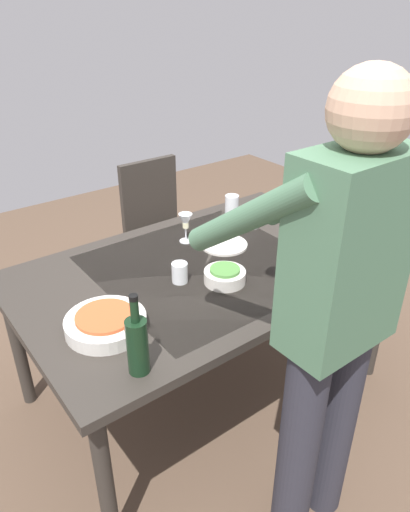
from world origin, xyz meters
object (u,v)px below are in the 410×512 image
Objects in this scene: dinner_plate_near at (224,245)px; water_cup_near_left at (232,205)px; chair_near at (158,223)px; water_cup_far_left at (322,265)px; side_bowl_salad at (225,275)px; wine_glass_left at (186,223)px; wine_bottle at (137,344)px; dining_table at (205,277)px; person_server at (332,314)px; serving_bowl_pasta at (106,323)px; water_cup_far_right at (180,273)px; wine_glass_right at (304,267)px; water_cup_near_right at (252,219)px.

water_cup_near_left is at bearing -135.28° from dinner_plate_near.
chair_near is 9.33× the size of water_cup_far_left.
water_cup_near_left is 0.61× the size of side_bowl_salad.
wine_glass_left is at bearing -102.01° from side_bowl_salad.
dining_table is at bearing -144.42° from wine_bottle.
person_server reaches higher than side_bowl_salad.
chair_near is 1.41m from serving_bowl_pasta.
serving_bowl_pasta is at bearing 15.50° from dining_table.
chair_near is 1.81m from person_server.
chair_near is at bearing -110.06° from wine_glass_left.
wine_glass_left is 1.69× the size of water_cup_far_right.
wine_glass_left is 1.55× the size of water_cup_far_left.
serving_bowl_pasta is (0.47, -0.63, -0.20)m from person_server.
chair_near reaches higher than dinner_plate_near.
wine_glass_left is at bearing -78.17° from wine_glass_right.
water_cup_far_left is at bearing 81.19° from water_cup_near_left.
wine_bottle reaches higher than water_cup_far_left.
water_cup_far_right is (0.65, 0.42, -0.01)m from water_cup_near_left.
wine_glass_left reaches higher than side_bowl_salad.
water_cup_near_left is 1.21× the size of water_cup_near_right.
water_cup_near_left is at bearing 107.34° from chair_near.
wine_bottle is at bearing 87.32° from serving_bowl_pasta.
person_server is 1.13m from water_cup_near_right.
water_cup_near_right is 1.08m from serving_bowl_pasta.
side_bowl_salad is 0.78× the size of dinner_plate_near.
wine_bottle is at bearing 1.44° from wine_glass_right.
chair_near is 0.77m from wine_glass_left.
dining_table is at bearing 27.14° from dinner_plate_near.
water_cup_near_right is at bearing -119.87° from person_server.
chair_near is 1.31m from water_cup_far_left.
dining_table is at bearing 21.81° from water_cup_near_right.
water_cup_far_right is at bearing 21.59° from dinner_plate_near.
water_cup_far_left is (0.09, 0.55, 0.00)m from water_cup_near_right.
wine_glass_right is at bearing 136.50° from water_cup_far_right.
chair_near is 0.85m from dinner_plate_near.
dinner_plate_near is (0.12, 0.81, 0.21)m from chair_near.
dining_table is 0.62m from water_cup_near_left.
dinner_plate_near is at bearing -70.62° from water_cup_far_left.
water_cup_far_right is (0.38, -0.36, -0.06)m from wine_glass_right.
dinner_plate_near is at bearing 17.44° from water_cup_near_right.
chair_near is 3.96× the size of dinner_plate_near.
chair_near reaches higher than serving_bowl_pasta.
dining_table is at bearing -96.34° from side_bowl_salad.
wine_glass_right is 1.38× the size of water_cup_near_left.
wine_glass_right is at bearing 85.49° from chair_near.
person_server reaches higher than water_cup_near_left.
water_cup_far_left reaches higher than water_cup_near_right.
chair_near is 6.03× the size of wine_glass_right.
wine_bottle reaches higher than water_cup_near_right.
water_cup_far_left is (-0.15, -0.03, -0.06)m from wine_glass_right.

